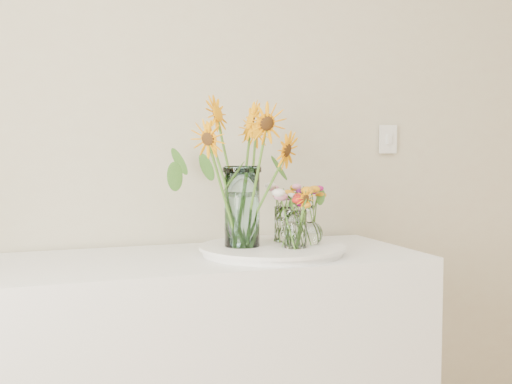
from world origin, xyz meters
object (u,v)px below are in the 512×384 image
tray (272,251)px  small_vase_c (285,225)px  mason_jar (242,207)px  small_vase_a (295,230)px  small_vase_b (309,225)px

tray → small_vase_c: 0.13m
mason_jar → small_vase_c: bearing=17.4°
mason_jar → small_vase_a: size_ratio=2.12×
small_vase_b → small_vase_c: (-0.06, 0.09, -0.00)m
small_vase_a → small_vase_b: bearing=38.2°
mason_jar → small_vase_c: (0.18, 0.06, -0.07)m
tray → small_vase_a: bearing=-53.2°
small_vase_a → small_vase_c: bearing=81.4°
mason_jar → small_vase_b: 0.25m
tray → small_vase_b: (0.13, -0.01, 0.08)m
tray → mason_jar: bearing=169.6°
small_vase_a → small_vase_c: same height
small_vase_a → tray: bearing=126.8°
tray → small_vase_c: (0.08, 0.07, 0.08)m
mason_jar → small_vase_b: size_ratio=1.99×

